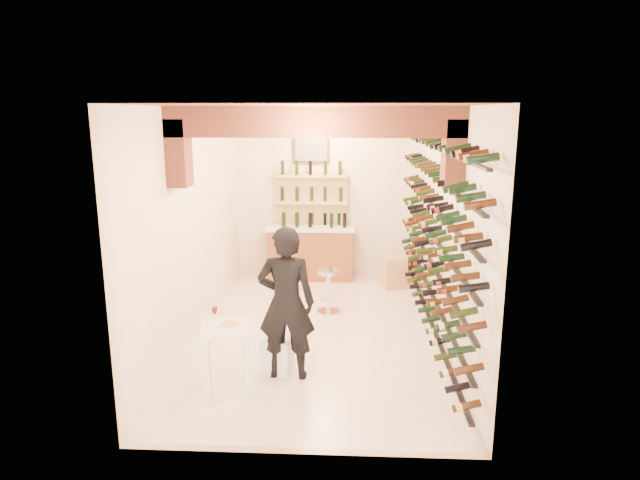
# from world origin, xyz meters

# --- Properties ---
(ground) EXTENTS (6.00, 6.00, 0.00)m
(ground) POSITION_xyz_m (0.00, 0.00, 0.00)
(ground) COLOR silver
(ground) RESTS_ON ground
(room_shell) EXTENTS (3.52, 6.02, 3.21)m
(room_shell) POSITION_xyz_m (0.00, -0.26, 2.25)
(room_shell) COLOR white
(room_shell) RESTS_ON ground
(wine_rack) EXTENTS (0.32, 5.70, 2.56)m
(wine_rack) POSITION_xyz_m (1.53, 0.00, 1.55)
(wine_rack) COLOR black
(wine_rack) RESTS_ON ground
(back_counter) EXTENTS (1.70, 0.62, 1.29)m
(back_counter) POSITION_xyz_m (-0.30, 2.65, 0.53)
(back_counter) COLOR brown
(back_counter) RESTS_ON ground
(back_shelving) EXTENTS (1.40, 0.31, 2.73)m
(back_shelving) POSITION_xyz_m (-0.30, 2.89, 1.17)
(back_shelving) COLOR tan
(back_shelving) RESTS_ON ground
(tasting_table) EXTENTS (0.65, 0.65, 0.95)m
(tasting_table) POSITION_xyz_m (-0.96, -1.81, 0.64)
(tasting_table) COLOR white
(tasting_table) RESTS_ON ground
(white_stool) EXTENTS (0.40, 0.40, 0.43)m
(white_stool) POSITION_xyz_m (-0.44, -1.29, 0.22)
(white_stool) COLOR white
(white_stool) RESTS_ON ground
(person) EXTENTS (0.69, 0.46, 1.86)m
(person) POSITION_xyz_m (-0.31, -1.43, 0.93)
(person) COLOR black
(person) RESTS_ON ground
(chrome_barstool) EXTENTS (0.37, 0.37, 0.71)m
(chrome_barstool) POSITION_xyz_m (0.11, 0.78, 0.41)
(chrome_barstool) COLOR silver
(chrome_barstool) RESTS_ON ground
(crate_lower) EXTENTS (0.61, 0.53, 0.31)m
(crate_lower) POSITION_xyz_m (1.27, 2.18, 0.15)
(crate_lower) COLOR tan
(crate_lower) RESTS_ON ground
(crate_upper) EXTENTS (0.47, 0.37, 0.24)m
(crate_upper) POSITION_xyz_m (1.27, 2.18, 0.43)
(crate_upper) COLOR tan
(crate_upper) RESTS_ON crate_lower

